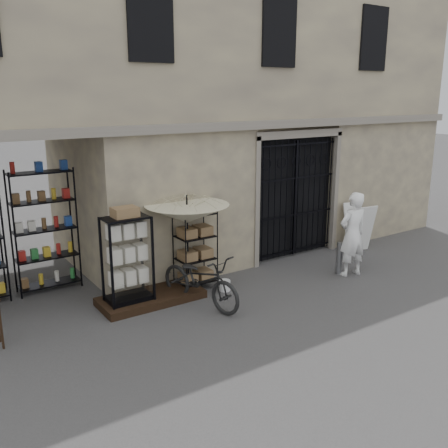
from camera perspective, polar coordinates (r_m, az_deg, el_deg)
ground at (r=9.94m, az=8.46°, el=-8.60°), size 80.00×80.00×0.00m
main_building at (r=12.38m, az=-3.84°, el=17.42°), size 14.00×4.00×9.00m
shop_recess at (r=9.93m, az=-22.82°, el=-0.49°), size 3.00×1.70×3.00m
shop_shelving at (r=10.46m, az=-23.51°, el=-1.25°), size 2.70×0.50×2.50m
iron_gate at (r=12.24m, az=7.63°, el=3.23°), size 2.50×0.21×3.00m
step_platform at (r=9.85m, az=-8.32°, el=-8.34°), size 2.00×0.90×0.15m
display_cabinet at (r=9.37m, az=-10.96°, el=-4.47°), size 0.93×0.77×1.74m
wire_rack at (r=10.18m, az=-3.30°, el=-2.93°), size 0.86×0.71×1.68m
market_umbrella at (r=9.81m, az=-4.25°, el=1.75°), size 1.67×1.70×2.38m
white_bucket at (r=10.25m, az=0.09°, el=-7.03°), size 0.28×0.28×0.22m
bicycle at (r=9.64m, az=-2.67°, el=-9.21°), size 0.90×1.15×1.93m
steel_bollard at (r=11.37m, az=13.02°, el=-3.83°), size 0.14×0.14×0.73m
shopkeeper at (r=11.50m, az=14.18°, el=-5.61°), size 0.88×1.93×0.45m
easel_sign at (r=13.11m, az=15.15°, el=-0.36°), size 0.65×0.72×1.19m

